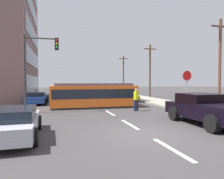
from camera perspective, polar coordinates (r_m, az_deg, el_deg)
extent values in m
plane|color=#3C3939|center=(18.41, -3.75, -4.61)|extent=(120.00, 120.00, 0.00)
cube|color=gray|center=(17.51, 21.55, -4.89)|extent=(3.20, 36.00, 0.14)
cube|color=silver|center=(7.27, 16.09, -15.42)|extent=(0.16, 2.40, 0.01)
cube|color=silver|center=(10.78, 4.83, -9.51)|extent=(0.16, 2.40, 0.01)
cube|color=silver|center=(14.55, -0.60, -6.43)|extent=(0.16, 2.40, 0.01)
cube|color=silver|center=(23.75, -6.36, -3.06)|extent=(0.16, 2.40, 0.01)
cube|color=silver|center=(29.67, -8.14, -2.00)|extent=(0.16, 2.40, 0.01)
cube|color=#2D3847|center=(29.26, -20.71, 1.57)|extent=(0.06, 14.21, 1.92)
cube|color=#2D3847|center=(29.41, -20.80, 7.81)|extent=(0.06, 14.21, 1.92)
cube|color=#2D3847|center=(29.90, -20.89, 13.93)|extent=(0.06, 14.21, 1.92)
cube|color=#2D3847|center=(30.71, -20.98, 19.78)|extent=(0.06, 14.21, 1.92)
cube|color=orange|center=(17.68, -5.05, -1.66)|extent=(7.12, 2.62, 1.69)
cube|color=#2D2D2D|center=(17.77, -5.04, -4.62)|extent=(6.98, 2.49, 0.15)
cube|color=#4C4A5F|center=(17.64, -5.06, 1.40)|extent=(6.41, 2.23, 0.20)
cube|color=#1E232D|center=(17.67, -5.05, -1.00)|extent=(6.84, 2.66, 0.74)
cube|color=gold|center=(25.27, -9.14, -0.36)|extent=(2.65, 5.94, 1.51)
cube|color=black|center=(22.39, -8.55, -0.11)|extent=(2.25, 0.18, 0.91)
cube|color=black|center=(25.26, -9.14, 0.25)|extent=(2.67, 5.06, 0.60)
cylinder|color=black|center=(23.44, -8.76, -2.05)|extent=(2.57, 0.96, 0.90)
cylinder|color=black|center=(27.18, -9.45, -1.46)|extent=(2.57, 0.96, 0.90)
cylinder|color=#192145|center=(15.49, 6.28, -4.34)|extent=(0.16, 0.16, 0.85)
cylinder|color=#192145|center=(15.57, 6.97, -4.31)|extent=(0.16, 0.16, 0.85)
cylinder|color=yellow|center=(15.46, 6.64, -1.65)|extent=(0.36, 0.36, 0.60)
sphere|color=tan|center=(15.44, 6.64, -0.14)|extent=(0.22, 0.22, 0.22)
cube|color=#5A3C10|center=(15.61, 7.32, -2.36)|extent=(0.22, 0.19, 0.24)
cube|color=black|center=(11.63, 24.74, -5.50)|extent=(2.06, 5.02, 0.65)
cube|color=black|center=(11.99, 23.13, -2.36)|extent=(1.92, 1.92, 0.55)
cylinder|color=black|center=(12.31, 16.62, -6.25)|extent=(0.29, 0.80, 0.80)
cylinder|color=black|center=(13.44, 23.97, -5.64)|extent=(0.29, 0.80, 0.80)
cylinder|color=black|center=(9.90, 25.74, -8.46)|extent=(0.29, 0.80, 0.80)
cube|color=#B1B0BA|center=(8.98, -25.39, -8.80)|extent=(1.80, 4.41, 0.55)
cube|color=black|center=(8.76, -25.60, -5.93)|extent=(1.62, 2.44, 0.40)
cylinder|color=black|center=(10.21, -19.45, -8.50)|extent=(0.23, 0.64, 0.64)
cylinder|color=black|center=(7.65, -20.47, -12.13)|extent=(0.23, 0.64, 0.64)
cube|color=#1B3D94|center=(21.51, -19.91, -2.37)|extent=(1.88, 4.38, 0.55)
cube|color=black|center=(21.32, -19.97, -1.13)|extent=(1.69, 2.43, 0.40)
cylinder|color=black|center=(22.92, -21.76, -2.61)|extent=(0.24, 0.65, 0.64)
cylinder|color=black|center=(22.74, -17.33, -2.59)|extent=(0.24, 0.65, 0.64)
cylinder|color=black|center=(20.35, -22.78, -3.22)|extent=(0.24, 0.65, 0.64)
cylinder|color=black|center=(20.15, -17.79, -3.20)|extent=(0.24, 0.65, 0.64)
cylinder|color=gray|center=(17.16, 19.82, -1.09)|extent=(0.07, 0.07, 2.20)
cylinder|color=red|center=(17.14, 19.88, 3.59)|extent=(0.76, 0.04, 0.76)
cylinder|color=#333333|center=(15.61, -22.77, 3.94)|extent=(0.14, 0.14, 5.41)
cylinder|color=#333333|center=(15.79, -18.94, 13.13)|extent=(2.15, 0.10, 0.10)
cube|color=black|center=(15.69, -14.92, 11.95)|extent=(0.28, 0.24, 0.84)
sphere|color=red|center=(15.61, -14.93, 12.93)|extent=(0.16, 0.16, 0.16)
sphere|color=gold|center=(15.56, -14.92, 12.03)|extent=(0.16, 0.16, 0.16)
sphere|color=green|center=(15.52, -14.91, 11.12)|extent=(0.16, 0.16, 0.16)
cylinder|color=brown|center=(19.54, 27.42, 6.30)|extent=(0.24, 0.24, 7.33)
cube|color=brown|center=(20.00, 27.59, 15.08)|extent=(1.80, 0.12, 0.12)
cylinder|color=brown|center=(29.48, 10.36, 5.03)|extent=(0.24, 0.24, 7.29)
cube|color=brown|center=(29.78, 10.40, 10.89)|extent=(1.80, 0.12, 0.12)
cylinder|color=brown|center=(39.15, 3.14, 4.18)|extent=(0.24, 0.24, 7.03)
cube|color=brown|center=(39.36, 3.15, 8.43)|extent=(1.80, 0.12, 0.12)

